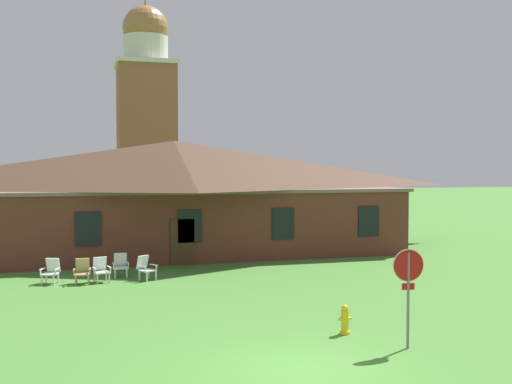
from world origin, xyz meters
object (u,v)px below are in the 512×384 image
Objects in this scene: lawn_chair_near_door at (82,271)px; stop_sign at (408,278)px; lawn_chair_middle at (121,265)px; lawn_chair_right_end at (146,267)px; fire_hydrant at (345,320)px; lawn_chair_by_porch at (51,270)px; lawn_chair_left_end at (101,269)px.

stop_sign is at bearing -54.04° from lawn_chair_near_door.
lawn_chair_middle is (1.48, 1.07, 0.00)m from lawn_chair_near_door.
fire_hydrant is at bearing -64.53° from lawn_chair_right_end.
lawn_chair_middle is (2.63, 0.71, 0.00)m from lawn_chair_by_porch.
fire_hydrant is (-0.96, 1.59, -1.36)m from stop_sign.
lawn_chair_near_door is at bearing -17.49° from lawn_chair_by_porch.
stop_sign is 14.25m from lawn_chair_by_porch.
fire_hydrant is (5.31, -10.17, -0.12)m from lawn_chair_middle.
stop_sign is 2.57× the size of lawn_chair_near_door.
stop_sign reaches higher than lawn_chair_by_porch.
stop_sign is 2.57× the size of lawn_chair_right_end.
lawn_chair_left_end is 11.10m from fire_hydrant.
stop_sign is 2.57× the size of lawn_chair_by_porch.
lawn_chair_middle is 1.00× the size of lawn_chair_right_end.
fire_hydrant is (4.39, -9.22, -0.12)m from lawn_chair_right_end.
lawn_chair_left_end is 1.00× the size of lawn_chair_right_end.
lawn_chair_near_door and lawn_chair_middle have the same top height.
lawn_chair_left_end is (-7.06, 10.86, -1.24)m from stop_sign.
lawn_chair_left_end is at bearing -6.01° from lawn_chair_by_porch.
lawn_chair_by_porch is at bearing -164.91° from lawn_chair_middle.
fire_hydrant is (7.94, -9.46, -0.12)m from lawn_chair_by_porch.
lawn_chair_middle reaches higher than fire_hydrant.
lawn_chair_by_porch and lawn_chair_middle have the same top height.
stop_sign reaches higher than lawn_chair_middle.
lawn_chair_right_end is at bearing -46.08° from lawn_chair_middle.
lawn_chair_near_door is 1.00× the size of lawn_chair_right_end.
lawn_chair_right_end is (2.40, 0.12, 0.00)m from lawn_chair_near_door.
lawn_chair_by_porch is 1.21× the size of fire_hydrant.
lawn_chair_left_end is at bearing -131.21° from lawn_chair_middle.
lawn_chair_near_door is (-7.76, 10.69, -1.24)m from stop_sign.
lawn_chair_near_door is (1.15, -0.36, 0.00)m from lawn_chair_by_porch.
stop_sign is 2.57× the size of lawn_chair_left_end.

